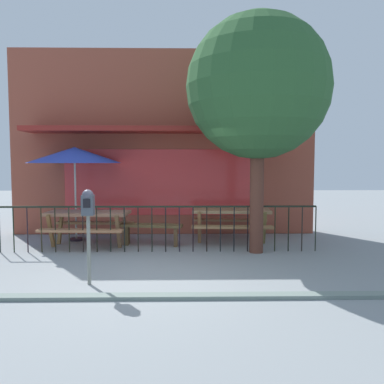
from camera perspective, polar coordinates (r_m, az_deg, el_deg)
ground at (r=6.61m, az=-5.83°, el=-12.19°), size 40.00×40.00×0.00m
pub_storefront at (r=10.58m, az=-4.02°, el=6.97°), size 7.83×1.49×4.75m
patio_fence_front at (r=8.36m, az=-4.77°, el=-4.06°), size 6.60×0.04×0.97m
picnic_table_left at (r=9.22m, az=-14.59°, el=-3.72°), size 1.88×1.47×0.79m
picnic_table_right at (r=9.43m, az=5.60°, el=-3.42°), size 1.89×1.48×0.79m
patio_umbrella at (r=9.87m, az=-16.39°, el=5.03°), size 2.19×2.19×2.23m
patio_bench at (r=9.08m, az=-5.84°, el=-5.37°), size 1.43×0.54×0.48m
parking_meter_near at (r=6.25m, az=-14.60°, el=-2.70°), size 0.18×0.17×1.46m
street_tree at (r=8.43m, az=9.39°, el=14.44°), size 2.91×2.91×4.84m
curb_edge at (r=5.72m, az=-6.63°, el=-14.85°), size 10.96×0.20×0.11m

